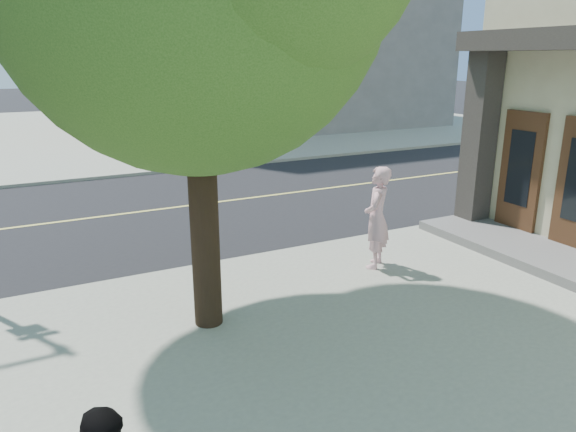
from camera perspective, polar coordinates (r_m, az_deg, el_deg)
ground at (r=10.00m, az=-27.43°, el=-8.31°), size 140.00×140.00×0.00m
road_ew at (r=14.25m, az=-27.66°, el=-1.19°), size 140.00×9.00×0.01m
sidewalk_ne at (r=33.60m, az=-4.09°, el=10.01°), size 29.00×25.00×0.12m
filler_ne at (r=34.19m, az=-3.88°, el=21.98°), size 18.00×16.00×14.00m
man_on_phone at (r=9.92m, az=9.46°, el=-0.17°), size 0.81×0.81×1.90m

